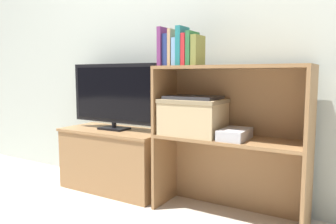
% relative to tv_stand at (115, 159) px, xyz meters
% --- Properties ---
extents(ground_plane, '(16.00, 16.00, 0.00)m').
position_rel_tv_stand_xyz_m(ground_plane, '(0.50, -0.19, -0.24)').
color(ground_plane, '#BCB2A3').
extents(wall_back, '(10.00, 0.05, 2.40)m').
position_rel_tv_stand_xyz_m(wall_back, '(0.50, 0.22, 0.96)').
color(wall_back, '#B2BCB2').
rests_on(wall_back, ground_plane).
extents(tv_stand, '(0.84, 0.39, 0.47)m').
position_rel_tv_stand_xyz_m(tv_stand, '(0.00, 0.00, 0.00)').
color(tv_stand, olive).
rests_on(tv_stand, ground_plane).
extents(tv, '(0.76, 0.14, 0.50)m').
position_rel_tv_stand_xyz_m(tv, '(-0.00, -0.00, 0.50)').
color(tv, black).
rests_on(tv, tv_stand).
extents(bookshelf_lower_tier, '(0.94, 0.32, 0.50)m').
position_rel_tv_stand_xyz_m(bookshelf_lower_tier, '(0.93, 0.04, 0.08)').
color(bookshelf_lower_tier, olive).
rests_on(bookshelf_lower_tier, ground_plane).
extents(bookshelf_upper_tier, '(0.94, 0.32, 0.44)m').
position_rel_tv_stand_xyz_m(bookshelf_upper_tier, '(0.93, 0.04, 0.55)').
color(bookshelf_upper_tier, olive).
rests_on(bookshelf_upper_tier, bookshelf_lower_tier).
extents(book_plum, '(0.03, 0.15, 0.24)m').
position_rel_tv_stand_xyz_m(book_plum, '(0.51, -0.09, 0.83)').
color(book_plum, '#6B2D66').
rests_on(book_plum, bookshelf_upper_tier).
extents(book_navy, '(0.04, 0.12, 0.20)m').
position_rel_tv_stand_xyz_m(book_navy, '(0.54, -0.09, 0.81)').
color(book_navy, navy).
rests_on(book_navy, bookshelf_upper_tier).
extents(book_tan, '(0.02, 0.12, 0.23)m').
position_rel_tv_stand_xyz_m(book_tan, '(0.57, -0.09, 0.82)').
color(book_tan, tan).
rests_on(book_tan, bookshelf_upper_tier).
extents(book_skyblue, '(0.03, 0.12, 0.17)m').
position_rel_tv_stand_xyz_m(book_skyblue, '(0.60, -0.09, 0.79)').
color(book_skyblue, '#709ECC').
rests_on(book_skyblue, bookshelf_upper_tier).
extents(book_teal, '(0.03, 0.13, 0.24)m').
position_rel_tv_stand_xyz_m(book_teal, '(0.64, -0.09, 0.83)').
color(book_teal, '#1E7075').
rests_on(book_teal, bookshelf_upper_tier).
extents(book_crimson, '(0.03, 0.14, 0.19)m').
position_rel_tv_stand_xyz_m(book_crimson, '(0.67, -0.09, 0.80)').
color(book_crimson, '#B22328').
rests_on(book_crimson, bookshelf_upper_tier).
extents(book_forest, '(0.03, 0.14, 0.21)m').
position_rel_tv_stand_xyz_m(book_forest, '(0.71, -0.09, 0.81)').
color(book_forest, '#286638').
rests_on(book_forest, bookshelf_upper_tier).
extents(book_olive, '(0.04, 0.14, 0.18)m').
position_rel_tv_stand_xyz_m(book_olive, '(0.75, -0.09, 0.80)').
color(book_olive, olive).
rests_on(book_olive, bookshelf_upper_tier).
extents(storage_basket_left, '(0.39, 0.29, 0.23)m').
position_rel_tv_stand_xyz_m(storage_basket_left, '(0.69, -0.04, 0.39)').
color(storage_basket_left, tan).
rests_on(storage_basket_left, bookshelf_lower_tier).
extents(laptop, '(0.33, 0.24, 0.02)m').
position_rel_tv_stand_xyz_m(laptop, '(0.69, -0.04, 0.51)').
color(laptop, '#2D2D33').
rests_on(laptop, storage_basket_left).
extents(magazine_stack, '(0.15, 0.25, 0.06)m').
position_rel_tv_stand_xyz_m(magazine_stack, '(0.98, -0.05, 0.30)').
color(magazine_stack, '#B2B2B7').
rests_on(magazine_stack, bookshelf_lower_tier).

